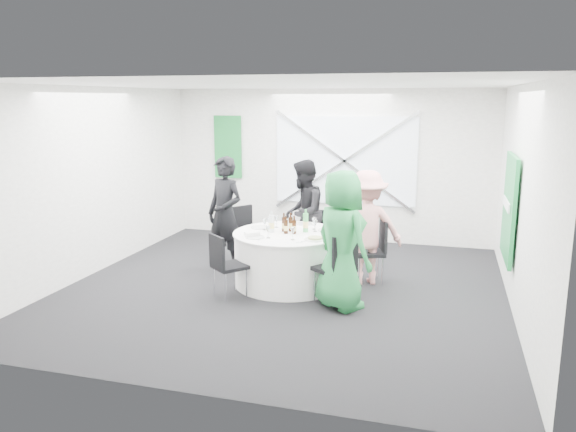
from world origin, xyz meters
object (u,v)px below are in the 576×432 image
(chair_back_left, at_px, (245,232))
(person_woman_pink, at_px, (366,227))
(chair_back, at_px, (314,232))
(person_man_back, at_px, (303,213))
(person_man_back_left, at_px, (225,214))
(person_woman_green, at_px, (341,240))
(chair_back_right, at_px, (375,246))
(chair_front_left, at_px, (224,261))
(chair_front_right, at_px, (339,264))
(banquet_table, at_px, (288,258))
(green_water_bottle, at_px, (306,223))
(clear_water_bottle, at_px, (271,224))

(chair_back_left, xyz_separation_m, person_woman_pink, (1.93, -0.25, 0.25))
(chair_back, relative_size, person_man_back, 0.50)
(person_man_back_left, distance_m, person_woman_green, 2.33)
(chair_back_right, bearing_deg, person_man_back_left, -109.84)
(chair_front_left, bearing_deg, chair_front_right, -135.49)
(person_man_back, bearing_deg, chair_front_left, -20.68)
(banquet_table, relative_size, person_man_back, 0.93)
(person_woman_green, relative_size, green_water_bottle, 5.40)
(clear_water_bottle, bearing_deg, banquet_table, 10.62)
(chair_front_left, relative_size, person_woman_green, 0.49)
(banquet_table, distance_m, person_man_back_left, 1.32)
(banquet_table, relative_size, green_water_bottle, 4.76)
(chair_back_left, distance_m, clear_water_bottle, 0.98)
(chair_back_right, bearing_deg, chair_front_right, -35.87)
(banquet_table, relative_size, person_woman_green, 0.88)
(clear_water_bottle, bearing_deg, green_water_bottle, 18.51)
(chair_back_right, bearing_deg, person_man_back, -136.22)
(person_man_back_left, height_order, green_water_bottle, person_man_back_left)
(person_man_back_left, bearing_deg, chair_front_left, -47.08)
(chair_back_right, height_order, person_woman_green, person_woman_green)
(chair_front_right, bearing_deg, clear_water_bottle, -81.97)
(chair_front_left, distance_m, person_man_back, 1.96)
(green_water_bottle, bearing_deg, person_man_back, 106.41)
(banquet_table, distance_m, chair_back, 1.23)
(person_woman_pink, bearing_deg, person_woman_green, 61.96)
(chair_back_right, bearing_deg, person_woman_pink, -97.73)
(chair_back_right, bearing_deg, clear_water_bottle, -91.29)
(chair_back_left, relative_size, chair_front_right, 1.01)
(person_woman_pink, distance_m, clear_water_bottle, 1.35)
(chair_back_right, distance_m, person_woman_pink, 0.31)
(banquet_table, distance_m, green_water_bottle, 0.57)
(person_man_back, relative_size, person_woman_pink, 1.03)
(chair_front_left, xyz_separation_m, person_man_back, (0.60, 1.83, 0.33))
(banquet_table, relative_size, chair_front_left, 1.78)
(chair_back_right, relative_size, chair_front_right, 0.96)
(chair_back, xyz_separation_m, person_man_back_left, (-1.23, -0.77, 0.39))
(person_woman_pink, xyz_separation_m, green_water_bottle, (-0.83, -0.27, 0.07))
(person_woman_green, height_order, green_water_bottle, person_woman_green)
(person_man_back_left, distance_m, green_water_bottle, 1.41)
(person_man_back_left, relative_size, person_man_back, 1.05)
(chair_back, distance_m, chair_front_left, 2.14)
(green_water_bottle, bearing_deg, person_woman_pink, 17.88)
(chair_front_left, xyz_separation_m, green_water_bottle, (0.88, 0.90, 0.38))
(person_woman_green, distance_m, clear_water_bottle, 1.30)
(chair_front_left, relative_size, person_man_back, 0.52)
(chair_front_right, bearing_deg, person_woman_pink, -153.46)
(chair_back, height_order, person_woman_pink, person_woman_pink)
(chair_back_right, height_order, chair_front_right, chair_front_right)
(person_man_back, distance_m, person_woman_green, 1.98)
(chair_front_left, bearing_deg, chair_back, -70.94)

